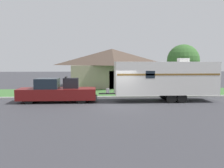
# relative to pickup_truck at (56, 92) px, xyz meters

# --- Properties ---
(ground_plane) EXTENTS (120.00, 120.00, 0.00)m
(ground_plane) POSITION_rel_pickup_truck_xyz_m (4.84, -1.72, -0.83)
(ground_plane) COLOR #38383D
(curb_strip) EXTENTS (80.00, 0.30, 0.14)m
(curb_strip) POSITION_rel_pickup_truck_xyz_m (4.84, 2.03, -0.76)
(curb_strip) COLOR #ADADA8
(curb_strip) RESTS_ON ground_plane
(lawn_strip) EXTENTS (80.00, 7.00, 0.03)m
(lawn_strip) POSITION_rel_pickup_truck_xyz_m (4.84, 5.68, -0.82)
(lawn_strip) COLOR #3D6B33
(lawn_strip) RESTS_ON ground_plane
(house_across_street) EXTENTS (10.37, 7.03, 4.75)m
(house_across_street) POSITION_rel_pickup_truck_xyz_m (5.08, 11.83, 1.63)
(house_across_street) COLOR gray
(house_across_street) RESTS_ON ground_plane
(pickup_truck) EXTENTS (6.09, 1.92, 2.01)m
(pickup_truck) POSITION_rel_pickup_truck_xyz_m (0.00, 0.00, 0.00)
(pickup_truck) COLOR black
(pickup_truck) RESTS_ON ground_plane
(travel_trailer) EXTENTS (9.30, 2.30, 3.43)m
(travel_trailer) POSITION_rel_pickup_truck_xyz_m (8.60, -0.00, 1.03)
(travel_trailer) COLOR black
(travel_trailer) RESTS_ON ground_plane
(mailbox) EXTENTS (0.48, 0.20, 1.40)m
(mailbox) POSITION_rel_pickup_truck_xyz_m (12.59, 2.74, 0.24)
(mailbox) COLOR brown
(mailbox) RESTS_ON ground_plane
(tree_in_yard) EXTENTS (3.19, 3.19, 4.87)m
(tree_in_yard) POSITION_rel_pickup_truck_xyz_m (11.77, 4.88, 2.43)
(tree_in_yard) COLOR brown
(tree_in_yard) RESTS_ON ground_plane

